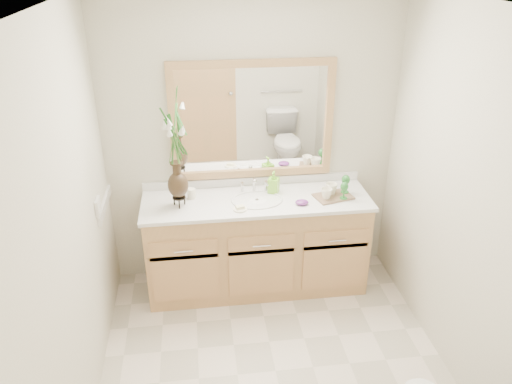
{
  "coord_description": "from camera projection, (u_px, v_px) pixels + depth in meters",
  "views": [
    {
      "loc": [
        -0.47,
        -2.52,
        2.66
      ],
      "look_at": [
        -0.05,
        0.65,
        1.08
      ],
      "focal_mm": 35.0,
      "sensor_mm": 36.0,
      "label": 1
    }
  ],
  "objects": [
    {
      "name": "soap_bottle",
      "position": [
        274.0,
        183.0,
        4.09
      ],
      "size": [
        0.1,
        0.1,
        0.17
      ],
      "primitive_type": "imported",
      "rotation": [
        0.0,
        0.0,
        -0.41
      ],
      "color": "#7ED331",
      "rests_on": "counter"
    },
    {
      "name": "vanity",
      "position": [
        257.0,
        245.0,
        4.2
      ],
      "size": [
        1.8,
        0.55,
        0.8
      ],
      "color": "tan",
      "rests_on": "floor"
    },
    {
      "name": "wall_right",
      "position": [
        470.0,
        209.0,
        3.08
      ],
      "size": [
        0.02,
        2.6,
        2.4
      ],
      "primitive_type": "cube",
      "color": "beige",
      "rests_on": "floor"
    },
    {
      "name": "soap_dish",
      "position": [
        240.0,
        209.0,
        3.85
      ],
      "size": [
        0.11,
        0.11,
        0.03
      ],
      "color": "white",
      "rests_on": "counter"
    },
    {
      "name": "mirror",
      "position": [
        252.0,
        121.0,
        3.99
      ],
      "size": [
        1.32,
        0.04,
        0.97
      ],
      "color": "white",
      "rests_on": "wall_back"
    },
    {
      "name": "switch_plate",
      "position": [
        98.0,
        206.0,
        3.58
      ],
      "size": [
        0.02,
        0.12,
        0.12
      ],
      "primitive_type": "cube",
      "color": "white",
      "rests_on": "wall_left"
    },
    {
      "name": "tray",
      "position": [
        333.0,
        197.0,
        4.04
      ],
      "size": [
        0.34,
        0.26,
        0.01
      ],
      "primitive_type": "cube",
      "rotation": [
        0.0,
        0.0,
        0.25
      ],
      "color": "brown",
      "rests_on": "counter"
    },
    {
      "name": "wall_left",
      "position": [
        69.0,
        235.0,
        2.8
      ],
      "size": [
        0.02,
        2.6,
        2.4
      ],
      "primitive_type": "cube",
      "color": "beige",
      "rests_on": "floor"
    },
    {
      "name": "counter",
      "position": [
        257.0,
        201.0,
        4.02
      ],
      "size": [
        1.84,
        0.57,
        0.03
      ],
      "primitive_type": "cube",
      "color": "white",
      "rests_on": "vanity"
    },
    {
      "name": "flower_vase",
      "position": [
        175.0,
        144.0,
        3.68
      ],
      "size": [
        0.19,
        0.19,
        0.77
      ],
      "rotation": [
        0.0,
        0.0,
        -0.29
      ],
      "color": "black",
      "rests_on": "counter"
    },
    {
      "name": "mug_right",
      "position": [
        331.0,
        188.0,
        4.05
      ],
      "size": [
        0.13,
        0.13,
        0.1
      ],
      "primitive_type": "imported",
      "rotation": [
        0.0,
        0.0,
        0.57
      ],
      "color": "white",
      "rests_on": "tray"
    },
    {
      "name": "mug_left",
      "position": [
        326.0,
        193.0,
        3.97
      ],
      "size": [
        0.11,
        0.11,
        0.09
      ],
      "primitive_type": "imported",
      "rotation": [
        0.0,
        0.0,
        0.26
      ],
      "color": "white",
      "rests_on": "tray"
    },
    {
      "name": "ceiling",
      "position": [
        284.0,
        6.0,
        2.41
      ],
      "size": [
        2.4,
        2.6,
        0.02
      ],
      "primitive_type": "cube",
      "color": "white",
      "rests_on": "wall_back"
    },
    {
      "name": "tumbler",
      "position": [
        191.0,
        194.0,
        4.01
      ],
      "size": [
        0.06,
        0.06,
        0.08
      ],
      "primitive_type": "cylinder",
      "color": "white",
      "rests_on": "counter"
    },
    {
      "name": "purple_dish",
      "position": [
        302.0,
        202.0,
        3.92
      ],
      "size": [
        0.11,
        0.09,
        0.04
      ],
      "primitive_type": "ellipsoid",
      "rotation": [
        0.0,
        0.0,
        0.04
      ],
      "color": "#692879",
      "rests_on": "counter"
    },
    {
      "name": "wall_back",
      "position": [
        252.0,
        144.0,
        4.1
      ],
      "size": [
        2.4,
        0.02,
        2.4
      ],
      "primitive_type": "cube",
      "color": "beige",
      "rests_on": "floor"
    },
    {
      "name": "goblet_front",
      "position": [
        344.0,
        188.0,
        3.95
      ],
      "size": [
        0.06,
        0.06,
        0.14
      ],
      "color": "#27762C",
      "rests_on": "tray"
    },
    {
      "name": "floor",
      "position": [
        276.0,
        371.0,
        3.48
      ],
      "size": [
        2.6,
        2.6,
        0.0
      ],
      "primitive_type": "plane",
      "color": "silver",
      "rests_on": "ground"
    },
    {
      "name": "sink",
      "position": [
        257.0,
        206.0,
        4.02
      ],
      "size": [
        0.38,
        0.34,
        0.23
      ],
      "color": "white",
      "rests_on": "counter"
    },
    {
      "name": "goblet_back",
      "position": [
        346.0,
        181.0,
        4.05
      ],
      "size": [
        0.07,
        0.07,
        0.15
      ],
      "color": "#27762C",
      "rests_on": "tray"
    }
  ]
}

